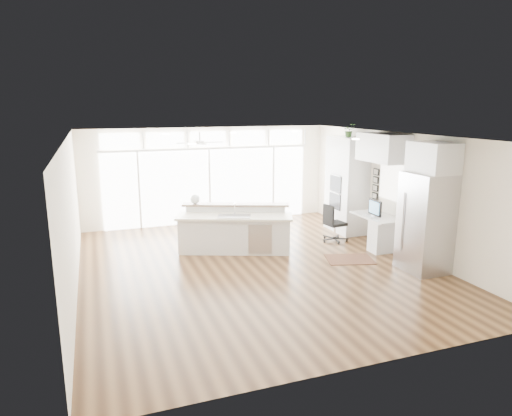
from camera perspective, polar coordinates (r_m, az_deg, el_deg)
name	(u,v)px	position (r m, az deg, el deg)	size (l,w,h in m)	color
floor	(256,267)	(9.62, 0.06, -7.34)	(7.00, 8.00, 0.02)	#3E2513
ceiling	(256,136)	(9.06, 0.06, 8.98)	(7.00, 8.00, 0.02)	white
wall_back	(209,175)	(13.02, -5.96, 4.08)	(7.00, 0.04, 2.70)	white
wall_front	(368,268)	(5.79, 13.78, -7.27)	(7.00, 0.04, 2.70)	white
wall_left	(71,217)	(8.73, -22.09, -1.08)	(0.04, 8.00, 2.70)	white
wall_right	(400,192)	(10.92, 17.61, 1.88)	(0.04, 8.00, 2.70)	white
glass_wall	(209,186)	(13.01, -5.86, 2.73)	(5.80, 0.06, 2.08)	white
transom_row	(208,139)	(12.85, -6.00, 8.58)	(5.90, 0.06, 0.40)	white
desk_window	(392,182)	(11.10, 16.58, 3.16)	(0.04, 0.85, 0.85)	white
ceiling_fan	(200,138)	(11.62, -7.05, 8.62)	(1.16, 1.16, 0.32)	white
recessed_lights	(253,136)	(9.25, -0.36, 8.93)	(3.40, 3.00, 0.02)	#F5E4D0
oven_cabinet	(347,185)	(12.22, 11.25, 2.86)	(0.64, 1.20, 2.50)	silver
desk_nook	(377,231)	(11.16, 14.83, -2.84)	(0.72, 1.30, 0.76)	silver
upper_cabinets	(383,148)	(10.83, 15.60, 7.27)	(0.64, 1.30, 0.64)	silver
refrigerator	(425,223)	(9.73, 20.42, -1.72)	(0.76, 0.90, 2.00)	#A6A6AA
fridge_cabinet	(433,158)	(9.55, 21.30, 5.90)	(0.64, 0.90, 0.60)	silver
framed_photos	(376,184)	(11.62, 14.74, 2.93)	(0.06, 0.22, 0.80)	black
kitchen_island	(235,230)	(10.43, -2.69, -2.72)	(2.61, 0.98, 1.04)	silver
rug	(350,259)	(10.22, 11.61, -6.30)	(0.99, 0.72, 0.01)	#331910
office_chair	(335,223)	(11.37, 9.86, -1.88)	(0.48, 0.44, 0.93)	black
fishbowl	(195,199)	(10.77, -7.63, 1.13)	(0.22, 0.22, 0.22)	white
monitor	(375,208)	(10.97, 14.66, 0.06)	(0.08, 0.49, 0.41)	black
keyboard	(368,216)	(10.92, 13.87, -1.02)	(0.12, 0.32, 0.02)	silver
potted_plant	(349,132)	(12.06, 11.54, 9.33)	(0.30, 0.33, 0.26)	#335A26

